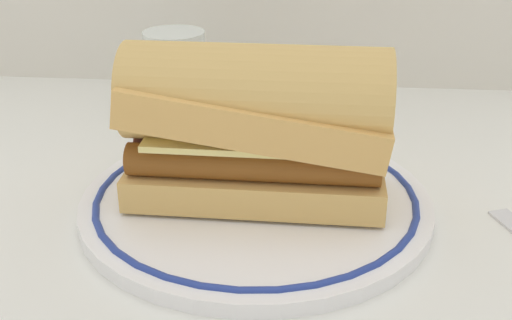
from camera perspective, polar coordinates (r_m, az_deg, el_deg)
name	(u,v)px	position (r m, az deg, el deg)	size (l,w,h in m)	color
ground_plane	(221,207)	(0.55, -3.08, -4.15)	(1.50, 1.50, 0.00)	silver
plate	(256,200)	(0.54, 0.00, -3.55)	(0.29, 0.29, 0.01)	white
sausage_sandwich	(256,122)	(0.51, 0.00, 3.34)	(0.21, 0.10, 0.13)	tan
drinking_glass	(176,82)	(0.73, -7.03, 6.81)	(0.07, 0.07, 0.10)	silver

